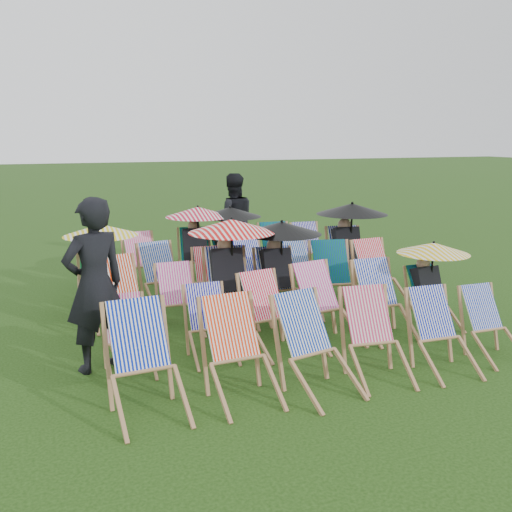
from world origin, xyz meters
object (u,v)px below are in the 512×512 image
object	(u,v)px
person_left	(95,285)
person_rear	(233,220)
deckchair_0	(146,363)
deckchair_29	(311,249)
deckchair_5	(494,325)

from	to	relation	value
person_left	person_rear	distance (m)	5.38
deckchair_0	person_rear	xyz separation A→B (m)	(2.76, 5.67, 0.42)
person_rear	deckchair_0	bearing A→B (deg)	73.59
deckchair_29	person_left	size ratio (longest dim) A/B	0.48
deckchair_0	deckchair_5	bearing A→B (deg)	-4.69
deckchair_5	person_left	xyz separation A→B (m)	(-4.41, 1.31, 0.57)
deckchair_5	person_rear	size ratio (longest dim) A/B	0.44
deckchair_29	person_left	bearing A→B (deg)	-138.22
deckchair_0	deckchair_29	world-z (taller)	deckchair_0
deckchair_29	person_left	world-z (taller)	person_left
deckchair_0	person_rear	bearing A→B (deg)	59.99
person_left	deckchair_5	bearing A→B (deg)	142.39
person_left	deckchair_0	bearing A→B (deg)	83.16
deckchair_5	person_left	size ratio (longest dim) A/B	0.42
deckchair_0	person_left	xyz separation A→B (m)	(-0.32, 1.26, 0.47)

